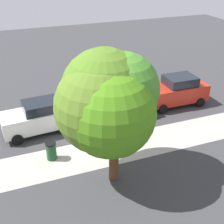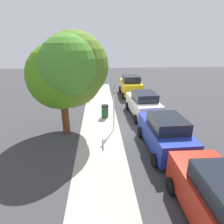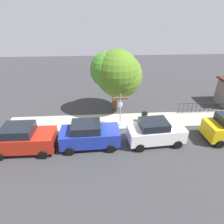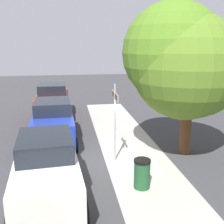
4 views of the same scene
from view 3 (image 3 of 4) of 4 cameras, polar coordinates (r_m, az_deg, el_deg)
The scene contains 9 objects.
ground_plane at distance 15.94m, azimuth 2.20°, elevation -5.15°, with size 60.00×60.00×0.00m, color #38383A.
sidewalk_strip at distance 17.32m, azimuth 8.36°, elevation -2.45°, with size 24.00×2.60×0.00m, color #A9A297.
street_sign at distance 15.26m, azimuth 2.64°, elevation 2.13°, with size 1.27×0.07×3.09m.
shade_tree at distance 17.02m, azimuth 1.41°, elevation 11.78°, with size 4.73×4.78×6.15m.
car_red at distance 14.47m, azimuth -25.83°, elevation -7.46°, with size 4.32×2.16×2.06m.
car_blue at distance 13.60m, azimuth -7.01°, elevation -7.00°, with size 4.31×2.17×1.97m.
car_white at distance 14.19m, azimuth 13.31°, elevation -6.03°, with size 4.30×2.24×1.94m.
iron_fence at distance 20.11m, azimuth 25.78°, elevation 1.25°, with size 4.83×0.04×1.07m.
trash_bin at distance 16.82m, azimuth 9.98°, elevation -1.66°, with size 0.55×0.55×0.98m.
Camera 3 is at (-1.51, -13.15, 8.88)m, focal length 29.48 mm.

